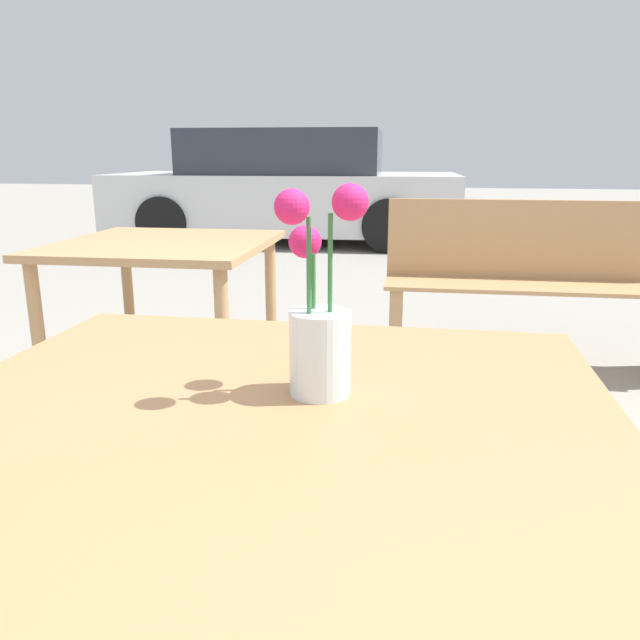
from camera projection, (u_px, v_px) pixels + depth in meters
name	position (u px, v px, depth m)	size (l,w,h in m)	color
table_front	(263.00, 467.00, 0.89)	(1.01, 0.95, 0.73)	#9E7047
flower_vase	(320.00, 331.00, 0.91)	(0.12, 0.12, 0.31)	silver
bench_near	(530.00, 281.00, 3.15)	(1.47, 0.40, 0.85)	tan
table_back	(165.00, 266.00, 2.57)	(0.86, 0.89, 0.73)	tan
parked_car	(286.00, 189.00, 7.81)	(4.30, 2.08, 1.35)	silver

